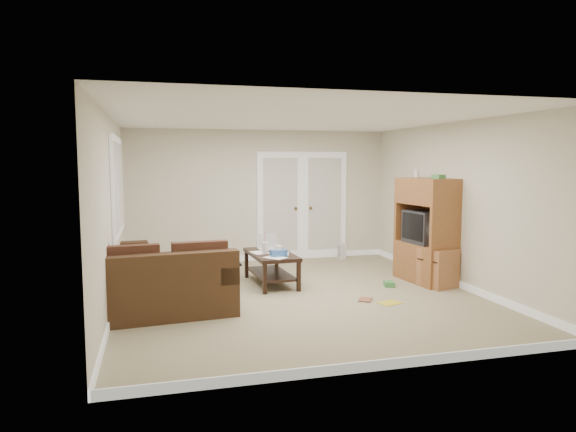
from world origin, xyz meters
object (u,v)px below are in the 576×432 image
object	(u,v)px
coffee_table	(271,267)
side_cabinet	(438,264)
tv_armoire	(427,230)
sectional_sofa	(138,280)

from	to	relation	value
coffee_table	side_cabinet	distance (m)	2.56
side_cabinet	coffee_table	bearing A→B (deg)	145.65
tv_armoire	coffee_table	bearing A→B (deg)	163.20
sectional_sofa	side_cabinet	distance (m)	4.39
sectional_sofa	coffee_table	bearing A→B (deg)	12.71
coffee_table	tv_armoire	world-z (taller)	tv_armoire
coffee_table	tv_armoire	bearing A→B (deg)	-14.16
sectional_sofa	side_cabinet	xyz separation A→B (m)	(4.39, -0.17, 0.02)
tv_armoire	sectional_sofa	bearing A→B (deg)	176.35
coffee_table	side_cabinet	size ratio (longest dim) A/B	1.30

